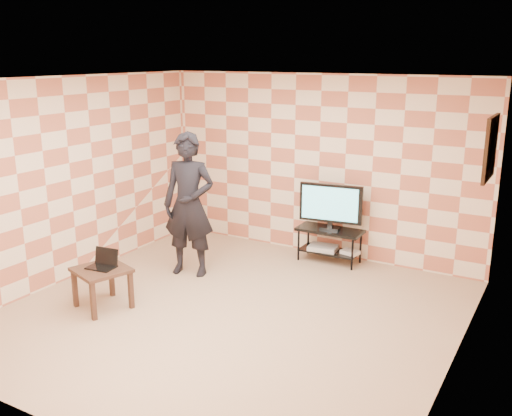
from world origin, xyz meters
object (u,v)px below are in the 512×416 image
(tv_stand, at_px, (330,238))
(tv, at_px, (331,204))
(person, at_px, (189,205))
(side_table, at_px, (102,275))

(tv_stand, bearing_deg, tv, -97.91)
(tv_stand, height_order, person, person)
(person, bearing_deg, tv_stand, 28.32)
(side_table, bearing_deg, tv, 58.13)
(tv, distance_m, person, 2.04)
(tv, xyz_separation_m, person, (-1.50, -1.38, 0.12))
(tv_stand, relative_size, tv, 1.04)
(tv_stand, distance_m, person, 2.13)
(tv_stand, bearing_deg, side_table, -121.85)
(tv, bearing_deg, person, -137.42)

